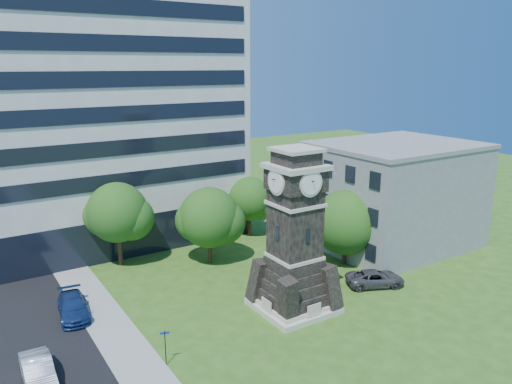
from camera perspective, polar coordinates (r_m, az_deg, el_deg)
ground at (r=35.77m, az=2.28°, el=-15.53°), size 160.00×160.00×0.00m
sidewalk at (r=36.17m, az=-15.54°, el=-15.68°), size 3.00×70.00×0.06m
clock_tower at (r=36.62m, az=4.43°, el=-5.72°), size 5.40×5.40×12.22m
office_tall at (r=53.39m, az=-16.86°, el=9.88°), size 26.20×15.11×28.60m
office_low at (r=51.99m, az=15.48°, el=-0.22°), size 15.20×12.20×10.40m
car_street_mid at (r=32.76m, az=-23.61°, el=-18.37°), size 1.68×4.60×1.51m
car_street_north at (r=39.56m, az=-20.18°, el=-12.22°), size 2.58×5.11×1.42m
car_east_lot at (r=43.02m, az=13.46°, el=-9.57°), size 5.28×3.99×1.33m
park_bench at (r=37.76m, az=5.40°, el=-13.08°), size 1.71×0.45×0.88m
street_sign at (r=31.96m, az=-10.34°, el=-16.71°), size 0.56×0.06×2.32m
tree_nw at (r=46.31m, az=-15.47°, el=-2.48°), size 5.97×5.42×7.74m
tree_nc at (r=45.56m, az=-5.29°, el=-3.11°), size 6.08×5.53×7.14m
tree_ne at (r=52.76m, az=-0.67°, el=-0.93°), size 5.12×4.65×6.41m
tree_east at (r=46.08m, az=10.28°, el=-3.59°), size 6.54×5.95×6.94m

